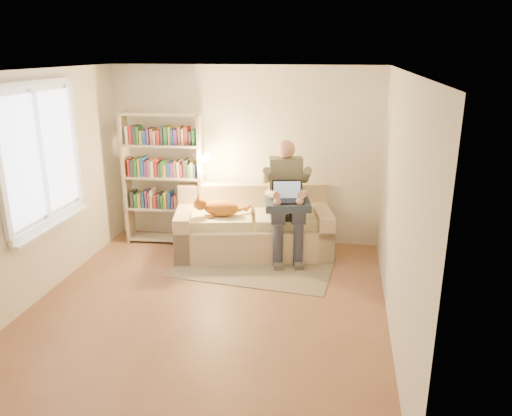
% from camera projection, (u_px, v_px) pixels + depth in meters
% --- Properties ---
extents(floor, '(4.50, 4.50, 0.00)m').
position_uv_depth(floor, '(208.00, 307.00, 5.67)').
color(floor, brown).
rests_on(floor, ground).
extents(ceiling, '(4.00, 4.50, 0.02)m').
position_uv_depth(ceiling, '(200.00, 71.00, 4.88)').
color(ceiling, white).
rests_on(ceiling, wall_back).
extents(wall_left, '(0.02, 4.50, 2.60)m').
position_uv_depth(wall_left, '(32.00, 189.00, 5.61)').
color(wall_left, silver).
rests_on(wall_left, floor).
extents(wall_right, '(0.02, 4.50, 2.60)m').
position_uv_depth(wall_right, '(399.00, 208.00, 4.95)').
color(wall_right, silver).
rests_on(wall_right, floor).
extents(wall_back, '(4.00, 0.02, 2.60)m').
position_uv_depth(wall_back, '(245.00, 156.00, 7.39)').
color(wall_back, silver).
rests_on(wall_back, floor).
extents(wall_front, '(4.00, 0.02, 2.60)m').
position_uv_depth(wall_front, '(108.00, 297.00, 3.17)').
color(wall_front, silver).
rests_on(wall_front, floor).
extents(window, '(0.12, 1.52, 1.69)m').
position_uv_depth(window, '(46.00, 179.00, 5.76)').
color(window, white).
rests_on(window, wall_left).
extents(sofa, '(2.32, 1.41, 0.92)m').
position_uv_depth(sofa, '(253.00, 229.00, 7.17)').
color(sofa, '#CCB590').
rests_on(sofa, floor).
extents(person, '(0.59, 0.80, 1.63)m').
position_uv_depth(person, '(286.00, 194.00, 6.86)').
color(person, slate).
rests_on(person, sofa).
extents(cat, '(0.73, 0.37, 0.28)m').
position_uv_depth(cat, '(216.00, 208.00, 6.91)').
color(cat, orange).
rests_on(cat, sofa).
extents(blanket, '(0.69, 0.61, 0.10)m').
position_uv_depth(blanket, '(292.00, 204.00, 6.73)').
color(blanket, '#273345').
rests_on(blanket, person).
extents(laptop, '(0.45, 0.38, 0.36)m').
position_uv_depth(laptop, '(292.00, 196.00, 6.71)').
color(laptop, black).
rests_on(laptop, blanket).
extents(bookshelf, '(1.32, 0.38, 1.96)m').
position_uv_depth(bookshelf, '(164.00, 172.00, 7.32)').
color(bookshelf, '#BDAF8F').
rests_on(bookshelf, floor).
extents(rug, '(2.16, 1.41, 0.01)m').
position_uv_depth(rug, '(254.00, 267.00, 6.71)').
color(rug, gray).
rests_on(rug, floor).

